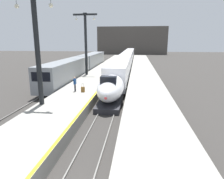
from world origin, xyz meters
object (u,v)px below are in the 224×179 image
(station_column_mid, at_px, (37,41))
(station_column_far, at_px, (86,39))
(rolling_suitcase, at_px, (83,89))
(passenger_near_edge, at_px, (75,83))
(highspeed_train_main, at_px, (126,59))
(regional_train_adjacent, at_px, (83,65))

(station_column_mid, xyz_separation_m, station_column_far, (0.00, 17.22, 0.37))
(station_column_mid, height_order, rolling_suitcase, station_column_mid)
(passenger_near_edge, relative_size, rolling_suitcase, 1.72)
(station_column_mid, xyz_separation_m, rolling_suitcase, (2.61, 4.86, -5.37))
(highspeed_train_main, relative_size, passenger_near_edge, 44.92)
(station_column_mid, height_order, station_column_far, station_column_far)
(regional_train_adjacent, bearing_deg, highspeed_train_main, 61.35)
(rolling_suitcase, bearing_deg, station_column_mid, -118.23)
(regional_train_adjacent, distance_m, rolling_suitcase, 18.52)
(station_column_far, bearing_deg, station_column_mid, -90.00)
(highspeed_train_main, height_order, station_column_far, station_column_far)
(rolling_suitcase, bearing_deg, regional_train_adjacent, 105.05)
(passenger_near_edge, bearing_deg, rolling_suitcase, -15.73)
(highspeed_train_main, relative_size, station_column_mid, 8.02)
(highspeed_train_main, bearing_deg, passenger_near_edge, -97.54)
(station_column_mid, distance_m, rolling_suitcase, 7.69)
(regional_train_adjacent, height_order, station_column_far, station_column_far)
(regional_train_adjacent, height_order, station_column_mid, station_column_mid)
(station_column_mid, bearing_deg, station_column_far, 90.00)
(highspeed_train_main, height_order, regional_train_adjacent, regional_train_adjacent)
(passenger_near_edge, bearing_deg, highspeed_train_main, 82.46)
(station_column_far, distance_m, rolling_suitcase, 13.88)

